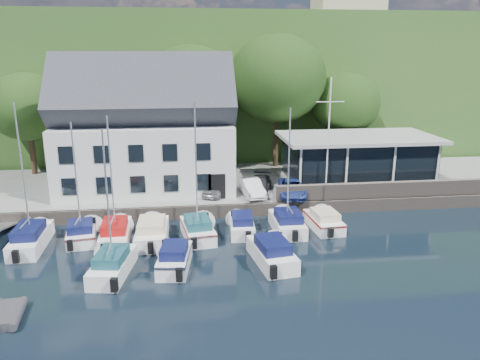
{
  "coord_description": "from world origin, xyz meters",
  "views": [
    {
      "loc": [
        -3.99,
        -22.17,
        12.23
      ],
      "look_at": [
        -0.13,
        9.0,
        3.45
      ],
      "focal_mm": 35.0,
      "sensor_mm": 36.0,
      "label": 1
    }
  ],
  "objects": [
    {
      "name": "ground",
      "position": [
        0.0,
        0.0,
        0.0
      ],
      "size": [
        180.0,
        180.0,
        0.0
      ],
      "primitive_type": "plane",
      "color": "black",
      "rests_on": "ground"
    },
    {
      "name": "quay",
      "position": [
        0.0,
        17.5,
        0.5
      ],
      "size": [
        60.0,
        13.0,
        1.0
      ],
      "primitive_type": "cube",
      "color": "gray",
      "rests_on": "ground"
    },
    {
      "name": "quay_face",
      "position": [
        0.0,
        11.0,
        0.5
      ],
      "size": [
        60.0,
        0.3,
        1.0
      ],
      "primitive_type": "cube",
      "color": "#60564D",
      "rests_on": "ground"
    },
    {
      "name": "hillside",
      "position": [
        0.0,
        62.0,
        8.0
      ],
      "size": [
        160.0,
        75.0,
        16.0
      ],
      "primitive_type": "cube",
      "color": "#294F1D",
      "rests_on": "ground"
    },
    {
      "name": "field_patch",
      "position": [
        8.0,
        70.0,
        16.15
      ],
      "size": [
        50.0,
        30.0,
        0.3
      ],
      "primitive_type": "cube",
      "color": "#596130",
      "rests_on": "hillside"
    },
    {
      "name": "harbor_building",
      "position": [
        -7.0,
        16.5,
        5.35
      ],
      "size": [
        14.4,
        8.2,
        8.7
      ],
      "primitive_type": null,
      "color": "silver",
      "rests_on": "quay"
    },
    {
      "name": "club_pavilion",
      "position": [
        11.0,
        16.0,
        3.05
      ],
      "size": [
        13.2,
        7.2,
        4.1
      ],
      "primitive_type": null,
      "color": "black",
      "rests_on": "quay"
    },
    {
      "name": "seawall",
      "position": [
        12.0,
        11.4,
        1.6
      ],
      "size": [
        18.0,
        0.5,
        1.2
      ],
      "primitive_type": "cube",
      "color": "#60564D",
      "rests_on": "quay"
    },
    {
      "name": "gangway",
      "position": [
        -16.5,
        9.0,
        0.0
      ],
      "size": [
        1.2,
        6.0,
        1.4
      ],
      "primitive_type": null,
      "color": "silver",
      "rests_on": "ground"
    },
    {
      "name": "car_silver",
      "position": [
        -1.52,
        13.71,
        1.63
      ],
      "size": [
        2.64,
        3.96,
        1.25
      ],
      "primitive_type": "imported",
      "rotation": [
        0.0,
        0.0,
        -0.35
      ],
      "color": "#A0A0A4",
      "rests_on": "quay"
    },
    {
      "name": "car_white",
      "position": [
        1.3,
        13.08,
        1.66
      ],
      "size": [
        1.85,
        4.14,
        1.32
      ],
      "primitive_type": "imported",
      "rotation": [
        0.0,
        0.0,
        0.12
      ],
      "color": "silver",
      "rests_on": "quay"
    },
    {
      "name": "car_dgrey",
      "position": [
        2.02,
        13.86,
        1.62
      ],
      "size": [
        2.95,
        4.58,
        1.24
      ],
      "primitive_type": "imported",
      "rotation": [
        0.0,
        0.0,
        -0.31
      ],
      "color": "#28292D",
      "rests_on": "quay"
    },
    {
      "name": "car_blue",
      "position": [
        4.5,
        12.58,
        1.69
      ],
      "size": [
        2.2,
        4.21,
        1.37
      ],
      "primitive_type": "imported",
      "rotation": [
        0.0,
        0.0,
        -0.16
      ],
      "color": "navy",
      "rests_on": "quay"
    },
    {
      "name": "flagpole",
      "position": [
        7.24,
        12.6,
        5.62
      ],
      "size": [
        2.22,
        0.2,
        9.25
      ],
      "primitive_type": null,
      "color": "silver",
      "rests_on": "quay"
    },
    {
      "name": "tree_0",
      "position": [
        -17.9,
        22.29,
        5.67
      ],
      "size": [
        6.83,
        6.83,
        9.34
      ],
      "primitive_type": null,
      "color": "black",
      "rests_on": "quay"
    },
    {
      "name": "tree_1",
      "position": [
        -10.73,
        22.13,
        5.7
      ],
      "size": [
        6.88,
        6.88,
        9.4
      ],
      "primitive_type": null,
      "color": "black",
      "rests_on": "quay"
    },
    {
      "name": "tree_2",
      "position": [
        -3.08,
        22.75,
        6.88
      ],
      "size": [
        8.6,
        8.6,
        11.76
      ],
      "primitive_type": null,
      "color": "black",
      "rests_on": "quay"
    },
    {
      "name": "tree_3",
      "position": [
        5.12,
        22.62,
        7.38
      ],
      "size": [
        9.34,
        9.34,
        12.76
      ],
      "primitive_type": null,
      "color": "black",
      "rests_on": "quay"
    },
    {
      "name": "tree_4",
      "position": [
        11.94,
        22.32,
        5.57
      ],
      "size": [
        6.69,
        6.69,
        9.15
      ],
      "primitive_type": null,
      "color": "black",
      "rests_on": "quay"
    },
    {
      "name": "boat_r1_0",
      "position": [
        -13.84,
        7.01,
        4.75
      ],
      "size": [
        2.1,
        7.19,
        9.51
      ],
      "primitive_type": null,
      "rotation": [
        0.0,
        0.0,
        0.02
      ],
      "color": "white",
      "rests_on": "ground"
    },
    {
      "name": "boat_r1_1",
      "position": [
        -10.86,
        7.68,
        4.21
      ],
      "size": [
        2.77,
        5.38,
        8.43
      ],
      "primitive_type": null,
      "rotation": [
        0.0,
        0.0,
        0.16
      ],
      "color": "white",
      "rests_on": "ground"
    },
    {
      "name": "boat_r1_2",
      "position": [
        -8.59,
        7.27,
        4.6
      ],
      "size": [
        2.19,
        6.74,
        9.2
      ],
      "primitive_type": null,
      "rotation": [
        0.0,
        0.0,
        0.03
      ],
      "color": "white",
      "rests_on": "ground"
    },
    {
      "name": "boat_r1_3",
      "position": [
        -6.22,
        7.12,
        0.77
      ],
      "size": [
        2.3,
        6.58,
        1.55
      ],
      "primitive_type": null,
      "rotation": [
        0.0,
        0.0,
        -0.02
      ],
      "color": "white",
      "rests_on": "ground"
    },
    {
      "name": "boat_r1_4",
      "position": [
        -3.21,
        7.29,
        4.57
      ],
      "size": [
        2.81,
        6.12,
        9.14
      ],
      "primitive_type": null,
      "rotation": [
        0.0,
        0.0,
        0.14
      ],
      "color": "white",
      "rests_on": "ground"
    },
    {
      "name": "boat_r1_5",
      "position": [
        -0.14,
        7.87,
        0.7
      ],
      "size": [
        2.16,
        5.6,
        1.4
      ],
      "primitive_type": null,
      "rotation": [
        0.0,
        0.0,
        -0.07
      ],
      "color": "white",
      "rests_on": "ground"
    },
    {
      "name": "boat_r1_6",
      "position": [
        3.03,
        7.76,
        4.57
      ],
      "size": [
        2.12,
        6.13,
        9.14
      ],
      "primitive_type": null,
      "rotation": [
        0.0,
        0.0,
        -0.0
      ],
      "color": "white",
      "rests_on": "ground"
    },
    {
      "name": "boat_r1_7",
      "position": [
        5.71,
        7.93,
        0.69
      ],
      "size": [
        2.41,
        5.67,
        1.37
      ],
      "primitive_type": null,
      "rotation": [
        0.0,
        0.0,
        0.08
      ],
      "color": "white",
      "rests_on": "ground"
    },
    {
      "name": "boat_r2_1",
      "position": [
        -8.14,
        2.52,
        4.62
      ],
      "size": [
        2.9,
        6.56,
        9.24
      ],
      "primitive_type": null,
      "rotation": [
        0.0,
        0.0,
        -0.16
      ],
      "color": "white",
      "rests_on": "ground"
    },
    {
      "name": "boat_r2_2",
      "position": [
        -4.7,
        2.89,
        0.76
      ],
      "size": [
        2.51,
        5.58,
        1.52
      ],
      "primitive_type": null,
      "rotation": [
        0.0,
        0.0,
        -0.13
      ],
      "color": "white",
      "rests_on": "ground"
    },
    {
      "name": "boat_r2_3",
      "position": [
        1.02,
        2.91,
        0.79
      ],
      "size": [
        2.99,
        6.62,
        1.57
      ],
      "primitive_type": null,
      "rotation": [
        0.0,
        0.0,
        0.15
      ],
      "color": "white",
      "rests_on": "ground"
    },
    {
      "name": "dinghy_1",
      "position": [
        -12.53,
        -1.58,
        0.32
      ],
      "size": [
        1.91,
        2.87,
        0.63
      ],
      "primitive_type": null,
      "rotation": [
        0.0,
        0.0,
        0.11
      ],
      "color": "#333337",
      "rests_on": "ground"
    }
  ]
}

